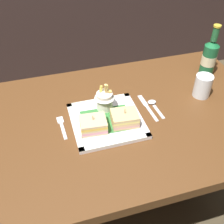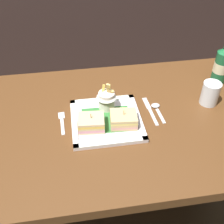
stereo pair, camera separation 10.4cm
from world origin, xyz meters
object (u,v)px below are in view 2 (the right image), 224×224
object	(u,v)px
dining_table	(117,136)
spoon	(157,108)
water_glass	(210,94)
sandwich_half_right	(123,119)
fork	(62,121)
fries_cup	(107,98)
square_plate	(106,120)
sandwich_half_left	(91,123)
knife	(150,110)
beer_bottle	(222,64)

from	to	relation	value
dining_table	spoon	distance (m)	0.20
water_glass	sandwich_half_right	bearing A→B (deg)	-167.35
fork	dining_table	bearing A→B (deg)	-3.28
dining_table	fries_cup	distance (m)	0.17
square_plate	sandwich_half_right	distance (m)	0.07
sandwich_half_right	spoon	world-z (taller)	sandwich_half_right
sandwich_half_left	fork	bearing A→B (deg)	151.60
water_glass	square_plate	bearing A→B (deg)	-173.46
sandwich_half_left	spoon	distance (m)	0.28
knife	water_glass	bearing A→B (deg)	1.99
fries_cup	water_glass	bearing A→B (deg)	-2.64
sandwich_half_left	beer_bottle	distance (m)	0.64
sandwich_half_right	fries_cup	distance (m)	0.12
square_plate	beer_bottle	size ratio (longest dim) A/B	1.10
knife	spoon	xyz separation A→B (m)	(0.03, 0.00, 0.00)
dining_table	fork	distance (m)	0.24
sandwich_half_left	beer_bottle	bearing A→B (deg)	20.65
square_plate	water_glass	world-z (taller)	water_glass
beer_bottle	fork	xyz separation A→B (m)	(-0.71, -0.17, -0.09)
dining_table	spoon	xyz separation A→B (m)	(0.17, 0.03, 0.10)
square_plate	sandwich_half_left	bearing A→B (deg)	-150.33
fries_cup	spoon	bearing A→B (deg)	-7.29
dining_table	fork	size ratio (longest dim) A/B	9.82
sandwich_half_left	beer_bottle	size ratio (longest dim) A/B	0.42
sandwich_half_right	fries_cup	bearing A→B (deg)	115.09
spoon	dining_table	bearing A→B (deg)	-169.40
dining_table	fries_cup	xyz separation A→B (m)	(-0.03, 0.06, 0.16)
square_plate	beer_bottle	bearing A→B (deg)	19.57
fries_cup	spoon	distance (m)	0.21
dining_table	sandwich_half_left	distance (m)	0.18
dining_table	knife	xyz separation A→B (m)	(0.14, 0.03, 0.10)
sandwich_half_left	spoon	bearing A→B (deg)	15.93
spoon	water_glass	bearing A→B (deg)	1.60
fries_cup	dining_table	bearing A→B (deg)	-58.65
square_plate	spoon	size ratio (longest dim) A/B	2.23
fries_cup	water_glass	distance (m)	0.42
knife	spoon	bearing A→B (deg)	4.94
sandwich_half_right	fries_cup	xyz separation A→B (m)	(-0.05, 0.10, 0.03)
square_plate	water_glass	bearing A→B (deg)	6.54
sandwich_half_left	fork	world-z (taller)	sandwich_half_left
sandwich_half_right	beer_bottle	world-z (taller)	beer_bottle
sandwich_half_right	fork	distance (m)	0.24
knife	spoon	distance (m)	0.03
dining_table	sandwich_half_right	world-z (taller)	sandwich_half_right
water_glass	knife	xyz separation A→B (m)	(-0.25, -0.01, -0.04)
fries_cup	fork	world-z (taller)	fries_cup
dining_table	water_glass	distance (m)	0.41
water_glass	knife	distance (m)	0.25
sandwich_half_right	spoon	size ratio (longest dim) A/B	0.88
sandwich_half_right	water_glass	world-z (taller)	water_glass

